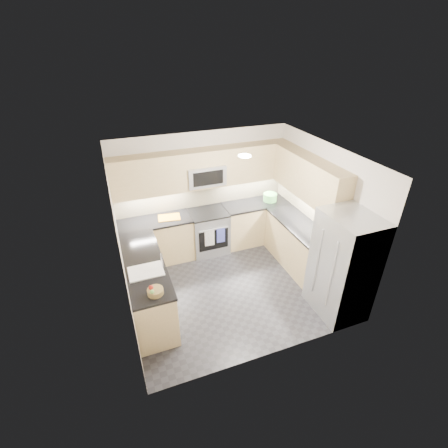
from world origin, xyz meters
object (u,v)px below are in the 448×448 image
(fruit_basket, at_px, (155,291))
(microwave, at_px, (205,175))
(cutting_board, at_px, (169,217))
(utensil_bowl, at_px, (270,197))
(gas_range, at_px, (209,232))
(refrigerator, at_px, (343,266))

(fruit_basket, bearing_deg, microwave, 56.47)
(cutting_board, distance_m, fruit_basket, 2.19)
(utensil_bowl, xyz_separation_m, fruit_basket, (-2.87, -2.07, -0.04))
(fruit_basket, bearing_deg, utensil_bowl, 35.82)
(gas_range, bearing_deg, microwave, 90.00)
(gas_range, relative_size, utensil_bowl, 3.12)
(refrigerator, distance_m, fruit_basket, 2.92)
(microwave, bearing_deg, refrigerator, -60.38)
(microwave, height_order, utensil_bowl, microwave)
(utensil_bowl, bearing_deg, fruit_basket, -144.18)
(cutting_board, relative_size, fruit_basket, 1.90)
(refrigerator, relative_size, utensil_bowl, 6.17)
(microwave, bearing_deg, utensil_bowl, -4.56)
(fruit_basket, bearing_deg, gas_range, 54.90)
(microwave, height_order, cutting_board, microwave)
(microwave, xyz_separation_m, refrigerator, (1.45, -2.55, -0.80))
(utensil_bowl, bearing_deg, microwave, 175.44)
(microwave, xyz_separation_m, fruit_basket, (-1.45, -2.19, -0.72))
(fruit_basket, bearing_deg, refrigerator, -7.13)
(utensil_bowl, xyz_separation_m, cutting_board, (-2.22, 0.02, -0.08))
(utensil_bowl, height_order, cutting_board, utensil_bowl)
(gas_range, distance_m, cutting_board, 0.94)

